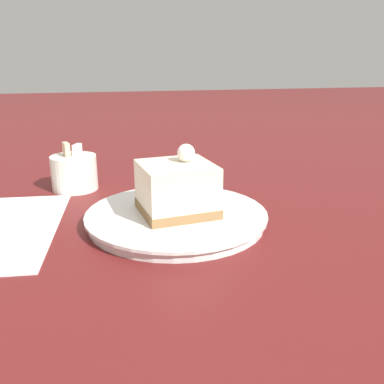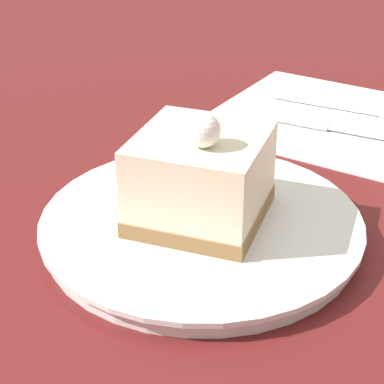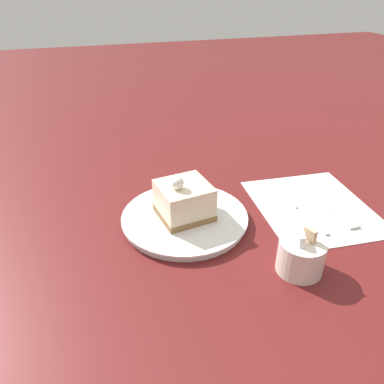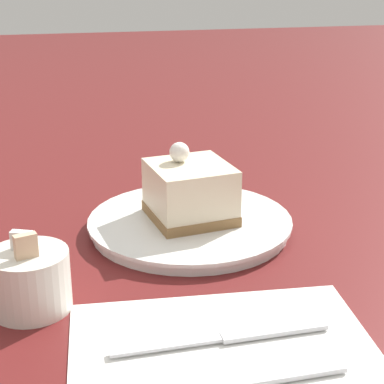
# 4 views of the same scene
# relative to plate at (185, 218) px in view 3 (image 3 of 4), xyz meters

# --- Properties ---
(ground_plane) EXTENTS (4.00, 4.00, 0.00)m
(ground_plane) POSITION_rel_plate_xyz_m (-0.03, 0.01, -0.01)
(ground_plane) COLOR #5B1919
(plate) EXTENTS (0.24, 0.24, 0.02)m
(plate) POSITION_rel_plate_xyz_m (0.00, 0.00, 0.00)
(plate) COLOR silver
(plate) RESTS_ON ground_plane
(cake_slice) EXTENTS (0.10, 0.10, 0.09)m
(cake_slice) POSITION_rel_plate_xyz_m (0.00, -0.00, 0.04)
(cake_slice) COLOR olive
(cake_slice) RESTS_ON plate
(napkin) EXTENTS (0.24, 0.27, 0.00)m
(napkin) POSITION_rel_plate_xyz_m (-0.26, 0.03, -0.01)
(napkin) COLOR white
(napkin) RESTS_ON ground_plane
(fork) EXTENTS (0.02, 0.18, 0.00)m
(fork) POSITION_rel_plate_xyz_m (-0.29, 0.04, -0.00)
(fork) COLOR silver
(fork) RESTS_ON napkin
(knife) EXTENTS (0.02, 0.19, 0.00)m
(knife) POSITION_rel_plate_xyz_m (-0.23, 0.01, -0.00)
(knife) COLOR silver
(knife) RESTS_ON napkin
(sugar_bowl) EXTENTS (0.07, 0.07, 0.08)m
(sugar_bowl) POSITION_rel_plate_xyz_m (-0.14, 0.18, 0.02)
(sugar_bowl) COLOR silver
(sugar_bowl) RESTS_ON ground_plane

